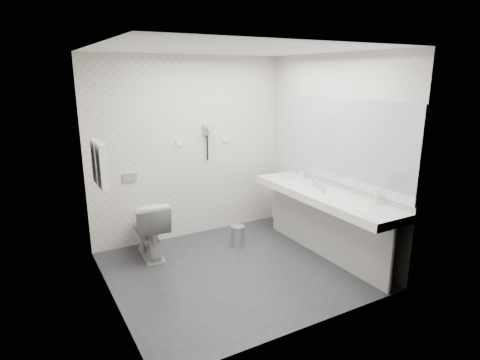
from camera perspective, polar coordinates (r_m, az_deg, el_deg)
floor at (r=4.90m, az=-0.68°, el=-12.59°), size 2.80×2.80×0.00m
ceiling at (r=4.36m, az=-0.78°, el=18.05°), size 2.80×2.80×0.00m
wall_back at (r=5.61m, az=-7.15°, el=4.40°), size 2.80×0.00×2.80m
wall_front at (r=3.42m, az=9.83°, el=-2.49°), size 2.80×0.00×2.80m
wall_left at (r=4.00m, az=-18.58°, el=-0.51°), size 0.00×2.60×2.60m
wall_right at (r=5.27m, az=12.77°, el=3.46°), size 0.00×2.60×2.60m
vanity_counter at (r=5.05m, az=11.67°, el=-2.23°), size 0.55×2.20×0.10m
vanity_panel at (r=5.20m, az=11.64°, el=-6.67°), size 0.03×2.15×0.75m
vanity_post_near at (r=4.57m, az=20.62°, el=-10.50°), size 0.06×0.06×0.75m
vanity_post_far at (r=5.99m, az=5.34°, el=-3.53°), size 0.06×0.06×0.75m
mirror at (r=5.08m, az=14.28°, el=5.25°), size 0.02×2.20×1.05m
basin_near at (r=4.60m, az=17.00°, el=-3.84°), size 0.40×0.31×0.05m
basin_far at (r=5.53m, az=7.29°, el=-0.19°), size 0.40×0.31×0.05m
faucet_near at (r=4.71m, az=18.73°, el=-2.39°), size 0.04×0.04×0.15m
faucet_far at (r=5.62m, az=8.91°, el=0.95°), size 0.04×0.04×0.15m
soap_bottle_a at (r=4.98m, az=11.69°, el=-1.26°), size 0.06×0.06×0.10m
glass_left at (r=5.20m, az=11.20°, el=-0.45°), size 0.07×0.07×0.12m
glass_right at (r=5.27m, az=10.46°, el=-0.23°), size 0.07×0.07×0.12m
toilet at (r=5.24m, az=-12.72°, el=-6.62°), size 0.47×0.77×0.75m
flush_plate at (r=5.41m, az=-15.33°, el=0.32°), size 0.18×0.02×0.12m
pedal_bin at (r=5.48m, az=-0.32°, el=-7.97°), size 0.22×0.22×0.26m
bin_lid at (r=5.43m, az=-0.33°, el=-6.61°), size 0.19×0.19×0.02m
towel_rail at (r=4.48m, az=-19.67°, el=4.91°), size 0.02×0.62×0.02m
towel_near at (r=4.39m, az=-18.96°, el=1.84°), size 0.07×0.24×0.48m
towel_far at (r=4.66m, az=-19.63°, el=2.50°), size 0.07×0.24×0.48m
dryer_cradle at (r=5.65m, az=-4.76°, el=7.09°), size 0.10×0.04×0.14m
dryer_barrel at (r=5.58m, az=-4.46°, el=7.32°), size 0.08×0.14×0.08m
dryer_cord at (r=5.67m, az=-4.64°, el=4.57°), size 0.02×0.02×0.35m
switch_plate_a at (r=5.53m, az=-8.58°, el=5.24°), size 0.09×0.02×0.09m
switch_plate_b at (r=5.81m, az=-2.10°, el=5.86°), size 0.09×0.02×0.09m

